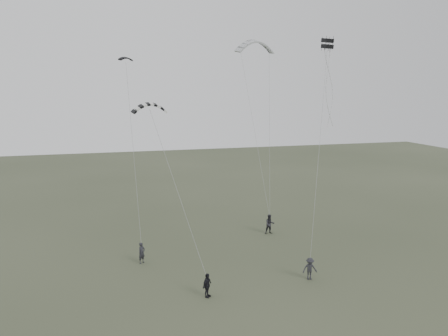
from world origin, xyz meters
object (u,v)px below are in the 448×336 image
object	(u,v)px
kite_dark_small	(126,58)
kite_box	(327,43)
flyer_left	(142,253)
kite_pale_large	(255,41)
kite_striped	(150,104)
flyer_right	(270,224)
flyer_center	(207,285)
flyer_far	(310,269)

from	to	relation	value
kite_dark_small	kite_box	bearing A→B (deg)	-59.03
flyer_left	kite_pale_large	xyz separation A→B (m)	(12.69, 9.59, 17.48)
kite_dark_small	kite_striped	xyz separation A→B (m)	(1.21, -7.10, -3.80)
kite_pale_large	kite_box	size ratio (longest dim) A/B	5.66
flyer_right	kite_pale_large	bearing A→B (deg)	90.86
flyer_left	kite_striped	bearing A→B (deg)	-57.87
kite_pale_large	kite_dark_small	bearing A→B (deg)	-179.04
flyer_left	flyer_center	xyz separation A→B (m)	(3.65, -7.00, -0.02)
kite_box	kite_dark_small	bearing A→B (deg)	141.18
flyer_left	flyer_center	world-z (taller)	flyer_left
kite_box	flyer_far	bearing A→B (deg)	-133.82
flyer_far	kite_pale_large	world-z (taller)	kite_pale_large
kite_dark_small	flyer_far	bearing A→B (deg)	-77.66
flyer_far	kite_box	distance (m)	17.21
flyer_right	kite_dark_small	world-z (taller)	kite_dark_small
flyer_left	kite_pale_large	size ratio (longest dim) A/B	0.40
flyer_far	kite_dark_small	xyz separation A→B (m)	(-11.71, 13.09, 15.48)
flyer_left	kite_pale_large	bearing A→B (deg)	-1.29
flyer_center	kite_dark_small	distance (m)	21.08
flyer_right	kite_striped	bearing A→B (deg)	-155.43
flyer_right	kite_pale_large	world-z (taller)	kite_pale_large
flyer_far	kite_dark_small	bearing A→B (deg)	139.08
kite_box	flyer_right	bearing A→B (deg)	101.99
flyer_center	kite_dark_small	xyz separation A→B (m)	(-3.93, 13.77, 15.47)
kite_striped	flyer_left	bearing A→B (deg)	152.26
flyer_right	flyer_center	distance (m)	14.07
kite_pale_large	kite_striped	world-z (taller)	kite_pale_large
flyer_right	kite_pale_large	xyz separation A→B (m)	(0.29, 5.57, 17.39)
kite_pale_large	flyer_far	bearing A→B (deg)	-105.84
flyer_center	kite_pale_large	bearing A→B (deg)	16.01
flyer_center	flyer_right	bearing A→B (deg)	6.14
flyer_left	kite_box	size ratio (longest dim) A/B	2.28
kite_striped	flyer_far	bearing A→B (deg)	-37.97
kite_pale_large	kite_box	world-z (taller)	kite_pale_large
flyer_left	kite_box	world-z (taller)	kite_box
flyer_center	flyer_far	bearing A→B (deg)	-40.45
flyer_far	kite_pale_large	bearing A→B (deg)	92.74
flyer_left	kite_striped	size ratio (longest dim) A/B	0.64
flyer_left	kite_box	xyz separation A→B (m)	(14.62, -1.69, 16.24)
flyer_right	kite_dark_small	xyz separation A→B (m)	(-12.68, 2.75, 15.35)
flyer_left	kite_box	bearing A→B (deg)	-44.95
flyer_far	kite_striped	xyz separation A→B (m)	(-10.50, 6.00, 11.67)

